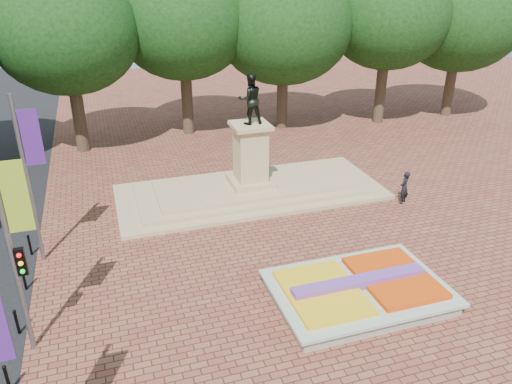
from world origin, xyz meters
TOP-DOWN VIEW (x-y plane):
  - ground at (0.00, 0.00)m, footprint 90.00×90.00m
  - flower_bed at (1.03, -2.00)m, footprint 6.30×4.30m
  - monument at (0.00, 8.00)m, footprint 14.00×6.00m
  - tree_row_back at (2.33, 18.00)m, footprint 44.80×8.80m
  - banner_poles at (-10.08, -1.31)m, footprint 0.88×11.17m
  - bollard_row at (-10.70, -1.50)m, footprint 0.12×13.12m
  - pedestrian at (7.11, 4.50)m, footprint 0.76×0.70m

SIDE VIEW (x-z plane):
  - ground at x=0.00m, z-range 0.00..0.00m
  - flower_bed at x=1.03m, z-range -0.08..0.83m
  - bollard_row at x=-10.70m, z-range 0.04..1.02m
  - pedestrian at x=7.11m, z-range 0.00..1.74m
  - monument at x=0.00m, z-range -2.32..4.09m
  - banner_poles at x=-10.08m, z-range 0.38..7.38m
  - tree_row_back at x=2.33m, z-range 1.46..11.89m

